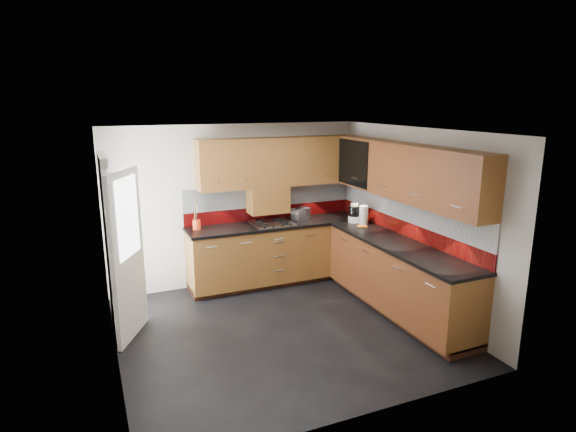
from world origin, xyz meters
name	(u,v)px	position (x,y,z in m)	size (l,w,h in m)	color
room	(282,210)	(0.00, 0.00, 1.50)	(4.00, 3.80, 2.64)	black
base_cabinets	(332,266)	(1.07, 0.72, 0.44)	(2.70, 3.20, 0.95)	brown
countertop	(332,234)	(1.05, 0.70, 0.92)	(2.72, 3.22, 0.04)	black
backsplash	(339,209)	(1.28, 0.93, 1.21)	(2.70, 3.20, 0.54)	#66090A
upper_cabinets	(343,167)	(1.23, 0.78, 1.84)	(2.50, 3.20, 0.72)	brown
extractor_hood	(268,199)	(0.45, 1.64, 1.28)	(0.60, 0.33, 0.40)	brown
glass_cabinet	(362,161)	(1.71, 1.07, 1.87)	(0.32, 0.80, 0.66)	black
back_door	(117,249)	(-1.78, 0.75, 1.03)	(0.42, 1.19, 2.04)	white
gas_hob	(272,223)	(0.45, 1.47, 0.96)	(0.59, 0.52, 0.05)	silver
utensil_pot	(196,223)	(-0.65, 1.61, 1.03)	(0.11, 0.11, 0.40)	#E34115
toaster	(301,214)	(0.95, 1.54, 1.03)	(0.30, 0.24, 0.19)	silver
food_processor	(354,214)	(1.62, 1.08, 1.07)	(0.18, 0.18, 0.29)	white
paper_towel	(364,215)	(1.70, 0.94, 1.08)	(0.13, 0.13, 0.27)	white
orange_cloth	(362,226)	(1.59, 0.80, 0.95)	(0.13, 0.11, 0.01)	orange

